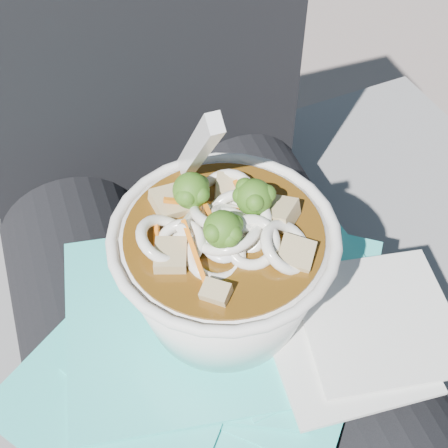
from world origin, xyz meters
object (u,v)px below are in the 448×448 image
object	(u,v)px
lap	(223,374)
plastic_bag	(219,328)
stone_ledge	(188,377)
person_body	(192,279)
udon_bowl	(224,262)

from	to	relation	value
lap	plastic_bag	bearing A→B (deg)	-157.53
plastic_bag	stone_ledge	bearing A→B (deg)	88.51
person_body	udon_bowl	distance (m)	0.15
udon_bowl	stone_ledge	bearing A→B (deg)	92.32
stone_ledge	plastic_bag	xyz separation A→B (m)	(-0.00, -0.15, 0.37)
stone_ledge	lap	distance (m)	0.32
plastic_bag	lap	bearing A→B (deg)	22.47
stone_ledge	plastic_bag	distance (m)	0.40
lap	udon_bowl	world-z (taller)	udon_bowl
stone_ledge	udon_bowl	world-z (taller)	udon_bowl
lap	udon_bowl	bearing A→B (deg)	67.89
lap	person_body	distance (m)	0.10
lap	person_body	bearing A→B (deg)	90.00
stone_ledge	udon_bowl	distance (m)	0.46
stone_ledge	lap	bearing A→B (deg)	-90.00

